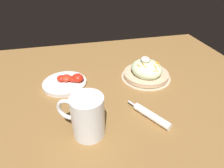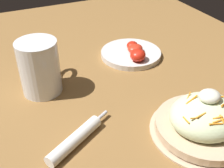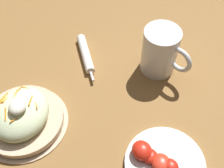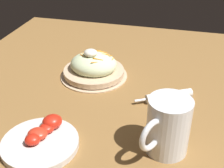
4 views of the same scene
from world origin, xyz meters
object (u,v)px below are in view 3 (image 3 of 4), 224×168
Objects in this scene: beer_mug at (160,53)px; tomato_plate at (162,162)px; napkin_roll at (85,54)px; salad_plate at (22,116)px.

tomato_plate is at bearing 11.10° from beer_mug.
beer_mug reaches higher than tomato_plate.
tomato_plate is (0.28, 0.27, 0.00)m from napkin_roll.
tomato_plate is (0.29, 0.06, -0.05)m from beer_mug.
tomato_plate is at bearing 86.52° from salad_plate.
beer_mug is at bearing 93.60° from napkin_roll.
salad_plate is 1.57× the size of beer_mug.
salad_plate is at bearing -47.75° from beer_mug.
salad_plate is 0.35m from tomato_plate.
salad_plate is 0.27m from napkin_roll.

